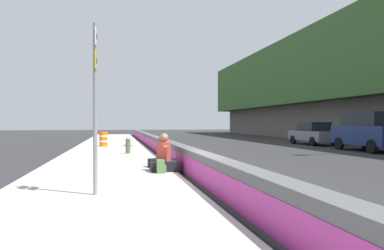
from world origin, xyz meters
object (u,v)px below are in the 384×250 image
Objects in this scene: fire_hydrant at (128,144)px; seated_person_foreground at (164,159)px; backpack at (161,167)px; parked_car_fourth at (313,133)px; seated_person_middle at (162,157)px; route_sign_post at (95,96)px; parked_car_third at (369,131)px; construction_barrel at (103,139)px.

fire_hydrant is 6.88m from seated_person_foreground.
parked_car_fourth is at bearing -43.51° from backpack.
seated_person_middle is 18.17m from parked_car_fourth.
parked_car_fourth is at bearing -44.13° from seated_person_foreground.
route_sign_post is 4.29m from seated_person_foreground.
backpack is at bearing 160.28° from seated_person_foreground.
construction_barrel is at bearing 70.15° from parked_car_third.
construction_barrel reaches higher than backpack.
parked_car_fourth is at bearing -41.52° from route_sign_post.
seated_person_foreground is at bearing 177.55° from seated_person_middle.
fire_hydrant is 7.34m from backpack.
seated_person_middle is (-5.90, -0.95, -0.11)m from fire_hydrant.
route_sign_post is at bearing 151.09° from seated_person_foreground.
seated_person_middle reaches higher than construction_barrel.
construction_barrel is at bearing 9.24° from backpack.
parked_car_fourth is (12.61, -13.08, 0.39)m from seated_person_middle.
backpack is (-7.29, -0.74, -0.25)m from fire_hydrant.
parked_car_third is (10.56, -14.83, -1.03)m from route_sign_post.
parked_car_third is at bearing -59.91° from backpack.
construction_barrel is (13.08, 2.13, 0.28)m from backpack.
route_sign_post is 3.05× the size of seated_person_foreground.
fire_hydrant is 5.95m from construction_barrel.
fire_hydrant is 2.20× the size of backpack.
seated_person_foreground is (-6.82, -0.92, -0.08)m from fire_hydrant.
seated_person_foreground is 12.81m from construction_barrel.
construction_barrel is at bearing 93.40° from parked_car_fourth.
parked_car_fourth is at bearing -86.60° from construction_barrel.
construction_barrel is 0.20× the size of parked_car_third.
construction_barrel is (5.79, 1.38, 0.03)m from fire_hydrant.
backpack is 0.42× the size of construction_barrel.
seated_person_middle is at bearing 133.95° from parked_car_fourth.
parked_car_third reaches higher than seated_person_middle.
fire_hydrant is 0.20× the size of parked_car_fourth.
fire_hydrant is at bearing 9.18° from seated_person_middle.
parked_car_third is at bearing -64.31° from seated_person_middle.
seated_person_foreground reaches higher than backpack.
fire_hydrant is at bearing 7.65° from seated_person_foreground.
seated_person_foreground is 2.95× the size of backpack.
construction_barrel is at bearing 1.41° from route_sign_post.
seated_person_middle is at bearing -8.59° from backpack.
route_sign_post reaches higher than seated_person_middle.
parked_car_third is 1.08× the size of parked_car_fourth.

